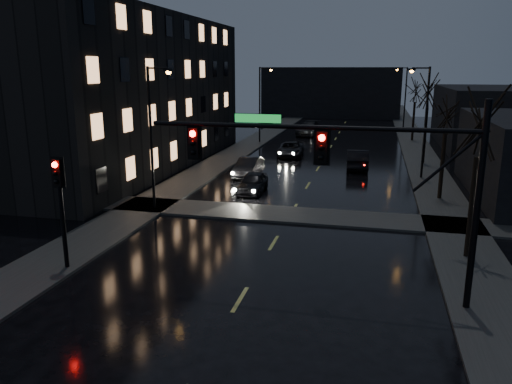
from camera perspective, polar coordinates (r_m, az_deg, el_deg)
The scene contains 21 objects.
sidewalk_left at distance 45.09m, azimuth -3.31°, elevation 3.96°, with size 3.00×140.00×0.12m, color #2D2D2B.
sidewalk_right at distance 43.45m, azimuth 18.74°, elevation 2.85°, with size 3.00×140.00×0.12m, color #2D2D2B.
sidewalk_cross at distance 27.52m, azimuth 3.88°, elevation -2.60°, with size 40.00×3.00×0.12m, color #2D2D2B.
apartment_block at distance 42.93m, azimuth -15.88°, elevation 10.94°, with size 12.00×30.00×12.00m, color black.
commercial_right_far at distance 57.18m, azimuth 26.42°, elevation 7.64°, with size 12.00×18.00×6.00m, color black.
far_block at distance 85.93m, azimuth 8.66°, elevation 11.25°, with size 22.00×10.00×8.00m, color black.
signal_mast at distance 16.81m, azimuth 11.73°, elevation 3.28°, with size 11.11×0.41×7.00m.
signal_pole_left at distance 20.87m, azimuth -21.45°, elevation -0.57°, with size 0.35×0.41×4.53m.
tree_near at distance 21.99m, azimuth 24.43°, elevation 8.35°, with size 3.52×3.52×8.08m.
tree_mid_a at distance 31.87m, azimuth 21.07°, elevation 9.34°, with size 3.30×3.30×7.58m.
tree_mid_b at distance 43.74m, azimuth 19.17°, elevation 11.55°, with size 3.74×3.74×8.59m.
tree_far at distance 57.71m, azimuth 17.83°, elevation 11.52°, with size 3.43×3.43×7.88m.
streetlight_l_near at distance 28.32m, azimuth -11.57°, elevation 7.36°, with size 1.53×0.28×8.00m.
streetlight_l_far at distance 53.94m, azimuth 0.65°, elevation 10.68°, with size 1.53×0.28×8.00m.
streetlight_r_mid at distance 37.81m, azimuth 18.55°, elevation 8.53°, with size 1.53×0.28×8.00m.
streetlight_r_far at distance 65.69m, azimuth 16.53°, elevation 10.71°, with size 1.53×0.28×8.00m.
oncoming_car_a at distance 32.45m, azimuth -0.39°, elevation 1.10°, with size 1.56×3.88×1.32m, color black.
oncoming_car_b at distance 37.31m, azimuth -0.88°, elevation 2.86°, with size 1.48×4.23×1.39m, color black.
oncoming_car_c at distance 45.94m, azimuth 3.97°, elevation 4.90°, with size 2.20×4.76×1.32m, color black.
oncoming_car_d at distance 60.90m, azimuth 6.04°, elevation 7.23°, with size 2.26×5.55×1.61m, color black.
lead_car at distance 40.96m, azimuth 11.51°, elevation 3.70°, with size 1.65×4.74×1.56m, color black.
Camera 1 is at (4.26, -7.53, 7.92)m, focal length 35.00 mm.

